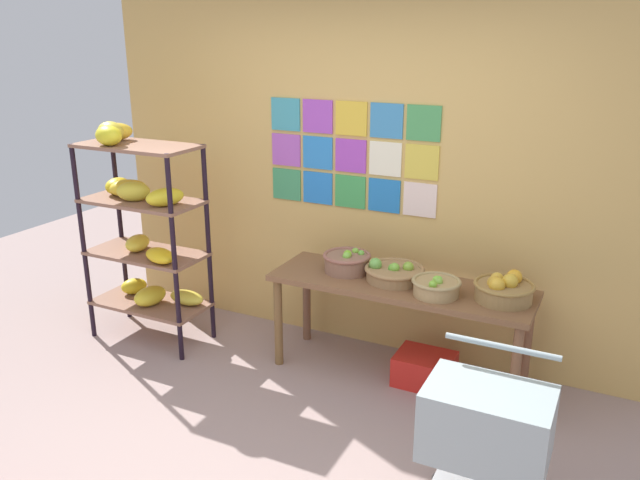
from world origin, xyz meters
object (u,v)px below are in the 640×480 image
at_px(fruit_basket_back_right, 504,289).
at_px(produce_crate_under_table, 425,369).
at_px(banana_shelf_unit, 140,219).
at_px(display_table, 400,295).
at_px(fruit_basket_right, 394,272).
at_px(fruit_basket_back_left, 436,286).
at_px(fruit_basket_left, 347,262).
at_px(shopping_cart, 486,430).

relative_size(fruit_basket_back_right, produce_crate_under_table, 0.97).
distance_m(banana_shelf_unit, display_table, 2.00).
bearing_deg(fruit_basket_right, fruit_basket_back_left, -20.74).
bearing_deg(banana_shelf_unit, fruit_basket_right, 9.60).
height_order(display_table, fruit_basket_right, fruit_basket_right).
distance_m(fruit_basket_left, fruit_basket_right, 0.35).
bearing_deg(shopping_cart, produce_crate_under_table, 128.75).
height_order(display_table, fruit_basket_left, fruit_basket_left).
distance_m(fruit_basket_back_left, shopping_cart, 1.20).
relative_size(display_table, fruit_basket_back_right, 4.69).
bearing_deg(fruit_basket_back_right, fruit_basket_left, 178.43).
relative_size(banana_shelf_unit, produce_crate_under_table, 4.33).
xyz_separation_m(fruit_basket_left, produce_crate_under_table, (0.61, -0.05, -0.66)).
bearing_deg(fruit_basket_back_right, produce_crate_under_table, -177.38).
bearing_deg(fruit_basket_right, fruit_basket_left, 178.13).
height_order(fruit_basket_right, produce_crate_under_table, fruit_basket_right).
bearing_deg(fruit_basket_back_left, fruit_basket_back_right, 14.92).
distance_m(fruit_basket_back_right, shopping_cart, 1.18).
bearing_deg(fruit_basket_right, produce_crate_under_table, -8.66).
xyz_separation_m(banana_shelf_unit, fruit_basket_right, (1.89, 0.32, -0.21)).
bearing_deg(fruit_basket_right, fruit_basket_back_right, -1.42).
height_order(fruit_basket_left, shopping_cart, shopping_cart).
relative_size(fruit_basket_back_left, shopping_cart, 0.37).
bearing_deg(produce_crate_under_table, display_table, 177.05).
bearing_deg(fruit_basket_back_left, banana_shelf_unit, -174.96).
bearing_deg(display_table, fruit_basket_left, 174.34).
relative_size(banana_shelf_unit, fruit_basket_left, 4.98).
relative_size(display_table, fruit_basket_back_left, 5.62).
bearing_deg(fruit_basket_back_left, produce_crate_under_table, 129.18).
height_order(fruit_basket_left, fruit_basket_right, fruit_basket_left).
bearing_deg(produce_crate_under_table, banana_shelf_unit, -172.57).
distance_m(fruit_basket_back_left, fruit_basket_left, 0.69).
bearing_deg(fruit_basket_left, display_table, -5.66).
bearing_deg(display_table, produce_crate_under_table, -2.95).
relative_size(fruit_basket_right, shopping_cart, 0.47).
distance_m(banana_shelf_unit, produce_crate_under_table, 2.33).
bearing_deg(fruit_basket_left, fruit_basket_back_right, -1.57).
bearing_deg(shopping_cart, banana_shelf_unit, 172.51).
relative_size(fruit_basket_left, fruit_basket_back_right, 0.89).
height_order(banana_shelf_unit, fruit_basket_left, banana_shelf_unit).
relative_size(display_table, produce_crate_under_table, 4.56).
bearing_deg(shopping_cart, fruit_basket_back_left, 127.85).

